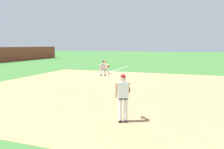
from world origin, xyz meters
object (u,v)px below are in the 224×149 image
Objects in this scene: first_base_bag at (102,74)px; baserunner at (103,68)px; first_baseman at (106,67)px; pitcher at (123,95)px; baseball at (107,79)px.

baserunner is (-0.88, -0.42, 0.75)m from first_base_bag.
first_baseman is (0.34, -0.23, 0.69)m from first_base_bag.
pitcher is 12.78m from baserunner.
baserunner reaches higher than first_baseman.
first_base_bag is 5.14× the size of baseball.
baserunner is (-1.22, -0.20, 0.06)m from first_baseman.
first_base_bag is 0.28× the size of first_baseman.
baseball is at bearing -157.49° from first_baseman.
baserunner is at bearing 30.58° from baseball.
baseball is at bearing -151.05° from first_base_bag.
first_base_bag is 13.79m from pitcher.
first_baseman is 1.24m from baserunner.
baseball is 3.28m from first_baseman.
first_baseman is (2.96, 1.23, 0.69)m from baseball.
baseball is 0.05× the size of baserunner.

